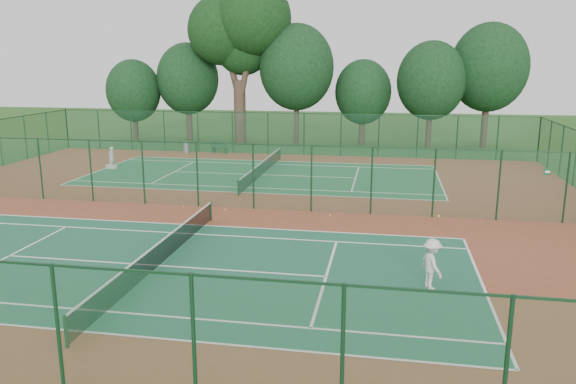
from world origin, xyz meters
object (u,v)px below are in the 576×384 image
Objects in this scene: player_near at (432,264)px; trash_bin at (186,148)px; bench at (219,147)px; kit_bag at (112,167)px; big_tree at (240,29)px; player_far at (112,157)px.

trash_bin is (-18.54, 26.57, -0.42)m from player_near.
trash_bin is at bearing -147.28° from bench.
kit_bag is at bearing 24.10° from player_near.
trash_bin reaches higher than kit_bag.
bench is 2.05× the size of kit_bag.
kit_bag is at bearing -100.06° from bench.
trash_bin is 12.19m from big_tree.
trash_bin is 0.06× the size of big_tree.
big_tree is at bearing 108.79° from bench.
trash_bin is 1.18× the size of kit_bag.
kit_bag is at bearing -113.99° from big_tree.
bench is at bearing 5.69° from player_near.
player_near is 1.12× the size of player_far.
big_tree is (0.56, 5.70, 9.99)m from bench.
bench is 11.51m from big_tree.
player_near is 28.50m from kit_bag.
player_near is at bearing 60.11° from player_far.
trash_bin is at bearing 170.78° from player_far.
player_far is at bearing 23.96° from player_near.
kit_bag is (-2.88, -7.80, -0.32)m from trash_bin.
bench is at bearing -95.62° from big_tree.
big_tree is at bearing 0.33° from player_near.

